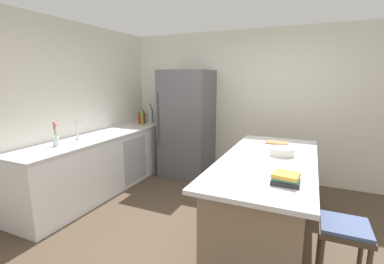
{
  "coord_description": "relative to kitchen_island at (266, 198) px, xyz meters",
  "views": [
    {
      "loc": [
        0.88,
        -2.54,
        1.77
      ],
      "look_at": [
        -0.69,
        0.96,
        1.0
      ],
      "focal_mm": 25.01,
      "sensor_mm": 36.0,
      "label": 1
    }
  ],
  "objects": [
    {
      "name": "ground_plane",
      "position": [
        -0.5,
        -0.32,
        -0.47
      ],
      "size": [
        7.2,
        7.2,
        0.0
      ],
      "primitive_type": "plane",
      "color": "#4C3D2D"
    },
    {
      "name": "wall_rear",
      "position": [
        -0.5,
        1.93,
        0.83
      ],
      "size": [
        6.0,
        0.1,
        2.6
      ],
      "primitive_type": "cube",
      "color": "silver",
      "rests_on": "ground_plane"
    },
    {
      "name": "wall_left",
      "position": [
        -2.95,
        -0.32,
        0.83
      ],
      "size": [
        0.1,
        6.0,
        2.6
      ],
      "primitive_type": "cube",
      "color": "silver",
      "rests_on": "ground_plane"
    },
    {
      "name": "counter_run_left",
      "position": [
        -2.58,
        0.31,
        -0.01
      ],
      "size": [
        0.68,
        2.97,
        0.91
      ],
      "color": "white",
      "rests_on": "ground_plane"
    },
    {
      "name": "kitchen_island",
      "position": [
        0.0,
        0.0,
        0.0
      ],
      "size": [
        0.97,
        2.25,
        0.92
      ],
      "color": "#8E755B",
      "rests_on": "ground_plane"
    },
    {
      "name": "refrigerator",
      "position": [
        -1.68,
        1.5,
        0.49
      ],
      "size": [
        0.86,
        0.78,
        1.92
      ],
      "color": "#56565B",
      "rests_on": "ground_plane"
    },
    {
      "name": "bar_stool",
      "position": [
        0.68,
        -0.71,
        0.1
      ],
      "size": [
        0.36,
        0.36,
        0.69
      ],
      "color": "#473828",
      "rests_on": "ground_plane"
    },
    {
      "name": "sink_faucet",
      "position": [
        -2.63,
        -0.14,
        0.6
      ],
      "size": [
        0.15,
        0.05,
        0.3
      ],
      "color": "silver",
      "rests_on": "counter_run_left"
    },
    {
      "name": "flower_vase",
      "position": [
        -2.6,
        -0.51,
        0.54
      ],
      "size": [
        0.08,
        0.08,
        0.32
      ],
      "color": "silver",
      "rests_on": "counter_run_left"
    },
    {
      "name": "wine_bottle",
      "position": [
        -2.57,
        1.68,
        0.58
      ],
      "size": [
        0.07,
        0.07,
        0.34
      ],
      "color": "#19381E",
      "rests_on": "counter_run_left"
    },
    {
      "name": "soda_bottle",
      "position": [
        -2.51,
        1.58,
        0.59
      ],
      "size": [
        0.08,
        0.08,
        0.37
      ],
      "color": "silver",
      "rests_on": "counter_run_left"
    },
    {
      "name": "whiskey_bottle",
      "position": [
        -2.61,
        1.48,
        0.55
      ],
      "size": [
        0.08,
        0.08,
        0.26
      ],
      "color": "brown",
      "rests_on": "counter_run_left"
    },
    {
      "name": "hot_sauce_bottle",
      "position": [
        -2.64,
        1.39,
        0.53
      ],
      "size": [
        0.06,
        0.06,
        0.22
      ],
      "color": "red",
      "rests_on": "counter_run_left"
    },
    {
      "name": "olive_oil_bottle",
      "position": [
        -2.52,
        1.31,
        0.57
      ],
      "size": [
        0.06,
        0.06,
        0.32
      ],
      "color": "olive",
      "rests_on": "counter_run_left"
    },
    {
      "name": "cookbook_stack",
      "position": [
        0.23,
        -0.67,
        0.5
      ],
      "size": [
        0.23,
        0.21,
        0.09
      ],
      "color": "#2D2D33",
      "rests_on": "kitchen_island"
    },
    {
      "name": "mixing_bowl",
      "position": [
        0.12,
        0.19,
        0.5
      ],
      "size": [
        0.27,
        0.27,
        0.09
      ],
      "color": "silver",
      "rests_on": "kitchen_island"
    },
    {
      "name": "cutting_board",
      "position": [
        -0.0,
        0.76,
        0.46
      ],
      "size": [
        0.3,
        0.19,
        0.02
      ],
      "color": "#9E7042",
      "rests_on": "kitchen_island"
    }
  ]
}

